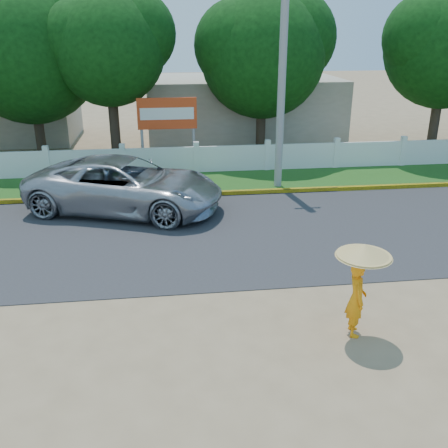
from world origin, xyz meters
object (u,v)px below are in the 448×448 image
at_px(utility_pole, 282,87).
at_px(vehicle, 125,185).
at_px(billboard, 167,117).
at_px(monk_with_parasol, 360,276).

xyz_separation_m(utility_pole, vehicle, (-5.58, -2.03, -2.83)).
bearing_deg(billboard, vehicle, -105.61).
bearing_deg(vehicle, monk_with_parasol, -128.49).
relative_size(monk_with_parasol, billboard, 0.66).
xyz_separation_m(utility_pole, billboard, (-4.06, 3.41, -1.57)).
xyz_separation_m(monk_with_parasol, billboard, (-3.37, 13.23, 0.87)).
bearing_deg(utility_pole, billboard, 139.95).
bearing_deg(billboard, monk_with_parasol, -75.70).
xyz_separation_m(utility_pole, monk_with_parasol, (-0.69, -9.82, -2.44)).
relative_size(vehicle, monk_with_parasol, 3.26).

